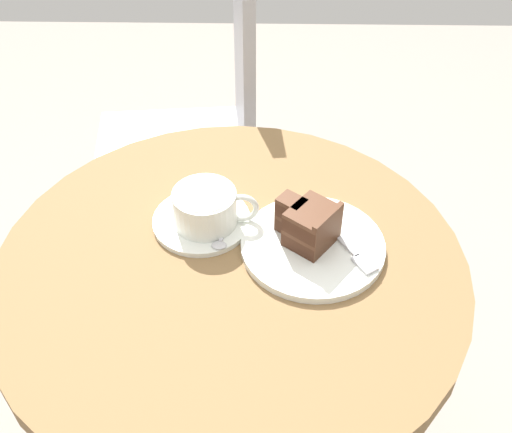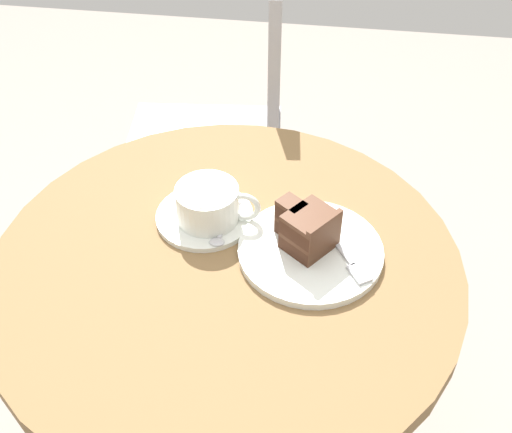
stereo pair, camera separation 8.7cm
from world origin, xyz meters
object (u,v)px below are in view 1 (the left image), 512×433
object	(u,v)px
teaspoon	(224,232)
cake_slice	(309,224)
saucer	(202,221)
cafe_chair	(208,122)
fork	(348,248)
coffee_cup	(206,207)
napkin	(323,248)
cake_plate	(313,246)

from	to	relation	value
teaspoon	cake_slice	distance (m)	0.13
saucer	teaspoon	xyz separation A→B (m)	(0.04, -0.03, 0.01)
saucer	cafe_chair	xyz separation A→B (m)	(-0.04, 0.52, -0.17)
fork	coffee_cup	bearing A→B (deg)	-138.00
coffee_cup	cafe_chair	size ratio (longest dim) A/B	0.15
fork	cake_slice	bearing A→B (deg)	-139.84
coffee_cup	napkin	distance (m)	0.19
napkin	cafe_chair	world-z (taller)	cafe_chair
cake_slice	cafe_chair	bearing A→B (deg)	109.48
coffee_cup	teaspoon	xyz separation A→B (m)	(0.03, -0.03, -0.03)
cake_slice	napkin	world-z (taller)	cake_slice
cake_slice	fork	bearing A→B (deg)	-17.33
napkin	cake_slice	bearing A→B (deg)	160.38
cake_plate	teaspoon	bearing A→B (deg)	170.62
cake_plate	cafe_chair	bearing A→B (deg)	109.91
cake_plate	cafe_chair	world-z (taller)	cafe_chair
fork	cafe_chair	distance (m)	0.66
cake_plate	cake_slice	size ratio (longest dim) A/B	2.16
cake_plate	napkin	bearing A→B (deg)	-3.04
saucer	cake_slice	world-z (taller)	cake_slice
cake_slice	napkin	distance (m)	0.05
saucer	cake_slice	distance (m)	0.17
cake_slice	cafe_chair	distance (m)	0.64
napkin	coffee_cup	bearing A→B (deg)	164.58
napkin	cake_plate	bearing A→B (deg)	176.96
coffee_cup	cafe_chair	xyz separation A→B (m)	(-0.05, 0.53, -0.20)
coffee_cup	fork	xyz separation A→B (m)	(0.21, -0.06, -0.02)
saucer	fork	size ratio (longest dim) A/B	1.12
saucer	teaspoon	world-z (taller)	teaspoon
saucer	teaspoon	bearing A→B (deg)	-40.54
coffee_cup	cake_slice	xyz separation A→B (m)	(0.15, -0.04, 0.00)
cake_slice	fork	world-z (taller)	cake_slice
coffee_cup	cafe_chair	bearing A→B (deg)	94.96
cake_plate	napkin	world-z (taller)	cake_plate
cake_plate	cake_slice	bearing A→B (deg)	134.95
cake_slice	coffee_cup	bearing A→B (deg)	165.23
saucer	cake_plate	xyz separation A→B (m)	(0.17, -0.05, 0.00)
saucer	napkin	xyz separation A→B (m)	(0.19, -0.05, -0.00)
teaspoon	fork	bearing A→B (deg)	90.77
coffee_cup	saucer	bearing A→B (deg)	151.06
teaspoon	coffee_cup	bearing A→B (deg)	-123.05
napkin	cafe_chair	xyz separation A→B (m)	(-0.22, 0.57, -0.17)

